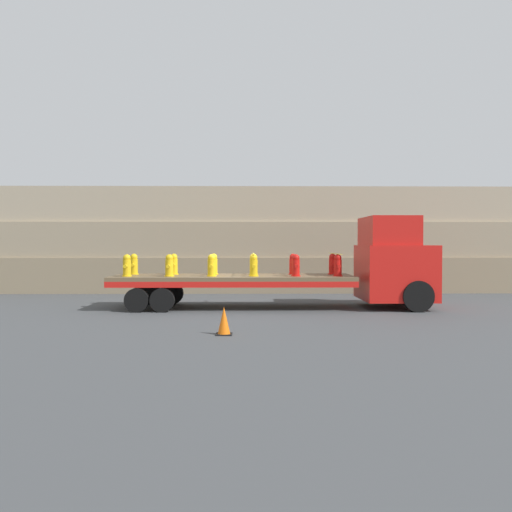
{
  "coord_description": "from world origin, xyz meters",
  "views": [
    {
      "loc": [
        0.57,
        -17.87,
        2.3
      ],
      "look_at": [
        0.82,
        0.0,
        1.86
      ],
      "focal_mm": 35.0,
      "sensor_mm": 36.0,
      "label": 1
    }
  ],
  "objects_px": {
    "fire_hydrant_yellow_far_2": "(214,264)",
    "fire_hydrant_red_far_4": "(293,264)",
    "fire_hydrant_red_near_4": "(296,266)",
    "fire_hydrant_red_near_5": "(338,266)",
    "truck_cab": "(396,263)",
    "fire_hydrant_red_far_5": "(333,264)",
    "fire_hydrant_yellow_near_3": "(254,266)",
    "fire_hydrant_yellow_near_0": "(127,266)",
    "fire_hydrant_yellow_near_2": "(212,266)",
    "flatbed_trailer": "(217,281)",
    "fire_hydrant_yellow_near_1": "(169,266)",
    "fire_hydrant_yellow_far_0": "(134,264)",
    "fire_hydrant_yellow_far_3": "(253,264)",
    "fire_hydrant_yellow_far_1": "(174,264)",
    "traffic_cone": "(224,321)"
  },
  "relations": [
    {
      "from": "fire_hydrant_yellow_far_0",
      "to": "fire_hydrant_yellow_near_1",
      "type": "height_order",
      "value": "same"
    },
    {
      "from": "fire_hydrant_yellow_near_1",
      "to": "fire_hydrant_red_far_5",
      "type": "height_order",
      "value": "same"
    },
    {
      "from": "fire_hydrant_yellow_far_0",
      "to": "fire_hydrant_red_far_4",
      "type": "bearing_deg",
      "value": 0.0
    },
    {
      "from": "fire_hydrant_yellow_far_2",
      "to": "fire_hydrant_red_far_4",
      "type": "bearing_deg",
      "value": 0.0
    },
    {
      "from": "fire_hydrant_yellow_far_3",
      "to": "fire_hydrant_red_near_5",
      "type": "height_order",
      "value": "same"
    },
    {
      "from": "fire_hydrant_yellow_near_3",
      "to": "fire_hydrant_yellow_far_3",
      "type": "distance_m",
      "value": 1.06
    },
    {
      "from": "fire_hydrant_red_near_4",
      "to": "fire_hydrant_red_near_5",
      "type": "bearing_deg",
      "value": 0.0
    },
    {
      "from": "fire_hydrant_yellow_far_0",
      "to": "fire_hydrant_yellow_near_2",
      "type": "bearing_deg",
      "value": -19.87
    },
    {
      "from": "fire_hydrant_red_far_4",
      "to": "fire_hydrant_red_far_5",
      "type": "xyz_separation_m",
      "value": [
        1.47,
        0.0,
        0.0
      ]
    },
    {
      "from": "truck_cab",
      "to": "fire_hydrant_red_far_5",
      "type": "bearing_deg",
      "value": 166.48
    },
    {
      "from": "fire_hydrant_red_far_5",
      "to": "flatbed_trailer",
      "type": "bearing_deg",
      "value": -172.85
    },
    {
      "from": "fire_hydrant_yellow_near_1",
      "to": "fire_hydrant_red_near_4",
      "type": "height_order",
      "value": "same"
    },
    {
      "from": "fire_hydrant_yellow_near_1",
      "to": "fire_hydrant_yellow_far_1",
      "type": "bearing_deg",
      "value": 90.0
    },
    {
      "from": "truck_cab",
      "to": "fire_hydrant_red_near_4",
      "type": "xyz_separation_m",
      "value": [
        -3.68,
        -0.53,
        -0.07
      ]
    },
    {
      "from": "truck_cab",
      "to": "fire_hydrant_yellow_far_3",
      "type": "relative_size",
      "value": 4.24
    },
    {
      "from": "fire_hydrant_red_near_4",
      "to": "fire_hydrant_red_near_5",
      "type": "relative_size",
      "value": 1.0
    },
    {
      "from": "fire_hydrant_yellow_far_2",
      "to": "fire_hydrant_red_far_5",
      "type": "relative_size",
      "value": 1.0
    },
    {
      "from": "truck_cab",
      "to": "fire_hydrant_yellow_far_2",
      "type": "xyz_separation_m",
      "value": [
        -6.61,
        0.53,
        -0.07
      ]
    },
    {
      "from": "fire_hydrant_yellow_far_0",
      "to": "fire_hydrant_yellow_far_2",
      "type": "xyz_separation_m",
      "value": [
        2.94,
        0.0,
        0.0
      ]
    },
    {
      "from": "fire_hydrant_red_far_4",
      "to": "fire_hydrant_red_near_5",
      "type": "relative_size",
      "value": 1.0
    },
    {
      "from": "fire_hydrant_yellow_far_0",
      "to": "fire_hydrant_yellow_near_2",
      "type": "xyz_separation_m",
      "value": [
        2.94,
        -1.06,
        0.0
      ]
    },
    {
      "from": "fire_hydrant_yellow_near_0",
      "to": "fire_hydrant_yellow_far_1",
      "type": "height_order",
      "value": "same"
    },
    {
      "from": "fire_hydrant_red_near_5",
      "to": "fire_hydrant_yellow_far_3",
      "type": "bearing_deg",
      "value": 160.13
    },
    {
      "from": "fire_hydrant_yellow_far_2",
      "to": "fire_hydrant_red_far_4",
      "type": "distance_m",
      "value": 2.94
    },
    {
      "from": "fire_hydrant_yellow_far_3",
      "to": "fire_hydrant_red_near_5",
      "type": "distance_m",
      "value": 3.12
    },
    {
      "from": "traffic_cone",
      "to": "fire_hydrant_yellow_near_2",
      "type": "bearing_deg",
      "value": 98.0
    },
    {
      "from": "flatbed_trailer",
      "to": "fire_hydrant_yellow_near_0",
      "type": "bearing_deg",
      "value": -170.31
    },
    {
      "from": "fire_hydrant_red_far_4",
      "to": "fire_hydrant_red_near_5",
      "type": "bearing_deg",
      "value": -35.86
    },
    {
      "from": "truck_cab",
      "to": "fire_hydrant_yellow_far_2",
      "type": "relative_size",
      "value": 4.24
    },
    {
      "from": "fire_hydrant_yellow_near_0",
      "to": "fire_hydrant_yellow_near_2",
      "type": "bearing_deg",
      "value": 0.0
    },
    {
      "from": "fire_hydrant_yellow_near_0",
      "to": "fire_hydrant_yellow_near_2",
      "type": "height_order",
      "value": "same"
    },
    {
      "from": "fire_hydrant_yellow_far_1",
      "to": "fire_hydrant_red_far_4",
      "type": "height_order",
      "value": "same"
    },
    {
      "from": "fire_hydrant_yellow_near_1",
      "to": "fire_hydrant_red_far_4",
      "type": "bearing_deg",
      "value": 13.55
    },
    {
      "from": "fire_hydrant_yellow_far_2",
      "to": "traffic_cone",
      "type": "height_order",
      "value": "fire_hydrant_yellow_far_2"
    },
    {
      "from": "fire_hydrant_yellow_far_0",
      "to": "fire_hydrant_red_near_4",
      "type": "distance_m",
      "value": 5.97
    },
    {
      "from": "truck_cab",
      "to": "fire_hydrant_red_far_4",
      "type": "bearing_deg",
      "value": 171.79
    },
    {
      "from": "truck_cab",
      "to": "fire_hydrant_yellow_near_0",
      "type": "bearing_deg",
      "value": -176.82
    },
    {
      "from": "fire_hydrant_yellow_far_0",
      "to": "fire_hydrant_red_near_5",
      "type": "distance_m",
      "value": 7.42
    },
    {
      "from": "fire_hydrant_red_far_4",
      "to": "fire_hydrant_red_near_4",
      "type": "bearing_deg",
      "value": -90.0
    },
    {
      "from": "traffic_cone",
      "to": "fire_hydrant_yellow_near_3",
      "type": "bearing_deg",
      "value": 80.53
    },
    {
      "from": "traffic_cone",
      "to": "fire_hydrant_yellow_far_2",
      "type": "bearing_deg",
      "value": 96.56
    },
    {
      "from": "fire_hydrant_yellow_near_3",
      "to": "fire_hydrant_red_near_5",
      "type": "relative_size",
      "value": 1.0
    },
    {
      "from": "fire_hydrant_yellow_near_1",
      "to": "fire_hydrant_yellow_far_2",
      "type": "distance_m",
      "value": 1.81
    },
    {
      "from": "fire_hydrant_yellow_far_1",
      "to": "fire_hydrant_red_near_4",
      "type": "distance_m",
      "value": 4.53
    },
    {
      "from": "fire_hydrant_red_far_4",
      "to": "fire_hydrant_yellow_far_1",
      "type": "bearing_deg",
      "value": 180.0
    },
    {
      "from": "flatbed_trailer",
      "to": "fire_hydrant_yellow_near_0",
      "type": "relative_size",
      "value": 11.1
    },
    {
      "from": "fire_hydrant_red_near_4",
      "to": "fire_hydrant_red_near_5",
      "type": "xyz_separation_m",
      "value": [
        1.47,
        0.0,
        0.0
      ]
    },
    {
      "from": "fire_hydrant_yellow_near_0",
      "to": "fire_hydrant_red_near_5",
      "type": "relative_size",
      "value": 1.0
    },
    {
      "from": "fire_hydrant_yellow_far_3",
      "to": "fire_hydrant_red_far_4",
      "type": "relative_size",
      "value": 1.0
    },
    {
      "from": "flatbed_trailer",
      "to": "fire_hydrant_yellow_near_1",
      "type": "bearing_deg",
      "value": -162.08
    }
  ]
}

